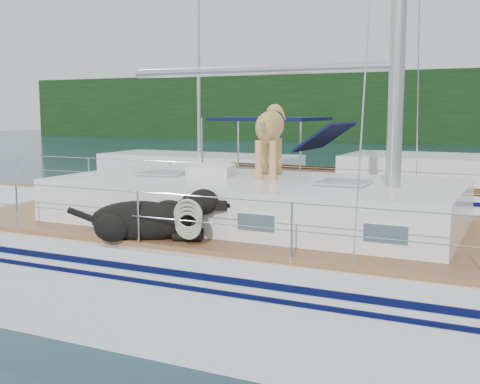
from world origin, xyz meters
The scene contains 6 objects.
ground centered at (0.00, 0.00, 0.00)m, with size 120.00×120.00×0.00m, color black.
tree_line centered at (0.00, 45.00, 3.00)m, with size 90.00×3.00×6.00m, color black.
shore_bank centered at (0.00, 46.20, 0.60)m, with size 92.00×1.00×1.20m, color #595147.
main_sailboat centered at (0.10, 0.00, 0.68)m, with size 12.00×3.96×14.01m.
neighbor_sailboat centered at (1.56, 6.64, 0.63)m, with size 11.00×3.50×13.30m.
bg_boat_west centered at (-8.00, 14.00, 0.45)m, with size 8.00×3.00×11.65m.
Camera 1 is at (4.03, -7.11, 2.70)m, focal length 45.00 mm.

